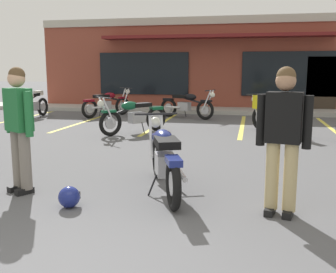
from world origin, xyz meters
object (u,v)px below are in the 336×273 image
object	(u,v)px
motorcycle_red_sportbike	(187,105)
person_by_back_row	(19,122)
motorcycle_green_cafe_racer	(133,115)
person_in_black_shirt	(283,133)
motorcycle_black_cruiser	(29,103)
motorcycle_silver_naked	(275,113)
helmet_on_pavement	(69,197)
motorcycle_cream_vintage	(107,103)
motorcycle_foreground_classic	(164,158)

from	to	relation	value
motorcycle_red_sportbike	person_by_back_row	distance (m)	8.48
motorcycle_green_cafe_racer	person_in_black_shirt	size ratio (longest dim) A/B	1.06
motorcycle_black_cruiser	motorcycle_green_cafe_racer	world-z (taller)	same
motorcycle_black_cruiser	motorcycle_green_cafe_racer	distance (m)	4.79
motorcycle_black_cruiser	motorcycle_red_sportbike	bearing A→B (deg)	13.00
motorcycle_silver_naked	helmet_on_pavement	world-z (taller)	motorcycle_silver_naked
motorcycle_red_sportbike	helmet_on_pavement	world-z (taller)	motorcycle_red_sportbike
person_in_black_shirt	helmet_on_pavement	world-z (taller)	person_in_black_shirt
helmet_on_pavement	person_by_back_row	bearing A→B (deg)	153.96
person_in_black_shirt	motorcycle_cream_vintage	bearing A→B (deg)	121.80
motorcycle_black_cruiser	helmet_on_pavement	bearing A→B (deg)	-56.25
motorcycle_foreground_classic	motorcycle_black_cruiser	distance (m)	9.14
motorcycle_black_cruiser	helmet_on_pavement	size ratio (longest dim) A/B	8.10
motorcycle_silver_naked	person_by_back_row	world-z (taller)	person_by_back_row
motorcycle_black_cruiser	motorcycle_cream_vintage	bearing A→B (deg)	25.85
motorcycle_red_sportbike	person_in_black_shirt	size ratio (longest dim) A/B	1.19
motorcycle_black_cruiser	person_by_back_row	bearing A→B (deg)	-59.65
motorcycle_black_cruiser	motorcycle_cream_vintage	size ratio (longest dim) A/B	1.12
motorcycle_green_cafe_racer	person_by_back_row	world-z (taller)	person_by_back_row
person_in_black_shirt	motorcycle_green_cafe_racer	bearing A→B (deg)	122.51
motorcycle_foreground_classic	motorcycle_cream_vintage	xyz separation A→B (m)	(-3.79, 7.92, 0.00)
motorcycle_silver_naked	motorcycle_cream_vintage	xyz separation A→B (m)	(-5.52, 2.56, -0.07)
motorcycle_black_cruiser	motorcycle_cream_vintage	xyz separation A→B (m)	(2.31, 1.12, -0.07)
motorcycle_silver_naked	motorcycle_cream_vintage	world-z (taller)	same
motorcycle_red_sportbike	motorcycle_silver_naked	world-z (taller)	same
person_by_back_row	motorcycle_green_cafe_racer	bearing A→B (deg)	89.68
motorcycle_cream_vintage	person_by_back_row	distance (m)	8.59
motorcycle_cream_vintage	motorcycle_silver_naked	bearing A→B (deg)	-24.87
motorcycle_black_cruiser	person_by_back_row	world-z (taller)	person_by_back_row
motorcycle_silver_naked	motorcycle_cream_vintage	bearing A→B (deg)	155.13
motorcycle_red_sportbike	motorcycle_black_cruiser	size ratio (longest dim) A/B	0.95
motorcycle_silver_naked	helmet_on_pavement	size ratio (longest dim) A/B	6.93
person_by_back_row	person_in_black_shirt	bearing A→B (deg)	-2.60
motorcycle_green_cafe_racer	motorcycle_cream_vintage	world-z (taller)	same
motorcycle_red_sportbike	motorcycle_cream_vintage	xyz separation A→B (m)	(-2.80, -0.06, 0.00)
motorcycle_cream_vintage	person_by_back_row	world-z (taller)	person_by_back_row
motorcycle_foreground_classic	motorcycle_silver_naked	xyz separation A→B (m)	(1.72, 5.36, 0.07)
motorcycle_foreground_classic	motorcycle_cream_vintage	size ratio (longest dim) A/B	1.08
motorcycle_green_cafe_racer	motorcycle_silver_naked	bearing A→B (deg)	11.85
motorcycle_red_sportbike	person_by_back_row	world-z (taller)	person_by_back_row
motorcycle_foreground_classic	helmet_on_pavement	size ratio (longest dim) A/B	7.75
motorcycle_silver_naked	helmet_on_pavement	bearing A→B (deg)	-113.43
motorcycle_red_sportbike	motorcycle_cream_vintage	bearing A→B (deg)	-178.73
person_in_black_shirt	motorcycle_red_sportbike	bearing A→B (deg)	106.09
person_by_back_row	motorcycle_black_cruiser	bearing A→B (deg)	120.35
motorcycle_red_sportbike	motorcycle_green_cafe_racer	size ratio (longest dim) A/B	1.12
motorcycle_black_cruiser	person_by_back_row	size ratio (longest dim) A/B	1.26
motorcycle_black_cruiser	motorcycle_silver_naked	xyz separation A→B (m)	(7.83, -1.44, 0.00)
motorcycle_red_sportbike	motorcycle_black_cruiser	bearing A→B (deg)	-167.00
motorcycle_cream_vintage	person_in_black_shirt	distance (m)	10.02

